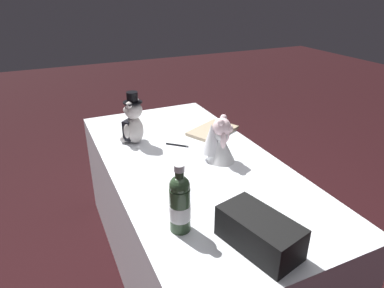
{
  "coord_description": "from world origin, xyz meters",
  "views": [
    {
      "loc": [
        1.44,
        -0.66,
        1.56
      ],
      "look_at": [
        0.0,
        0.0,
        0.81
      ],
      "focal_mm": 32.01,
      "sensor_mm": 36.0,
      "label": 1
    }
  ],
  "objects_px": {
    "champagne_bottle": "(180,203)",
    "gift_case_black": "(259,232)",
    "teddy_bear_groom": "(133,122)",
    "guestbook": "(213,131)",
    "signing_pen": "(177,145)",
    "teddy_bear_bride": "(219,141)"
  },
  "relations": [
    {
      "from": "champagne_bottle",
      "to": "gift_case_black",
      "type": "bearing_deg",
      "value": 46.78
    },
    {
      "from": "teddy_bear_groom",
      "to": "guestbook",
      "type": "height_order",
      "value": "teddy_bear_groom"
    },
    {
      "from": "champagne_bottle",
      "to": "gift_case_black",
      "type": "xyz_separation_m",
      "value": [
        0.2,
        0.21,
        -0.06
      ]
    },
    {
      "from": "champagne_bottle",
      "to": "signing_pen",
      "type": "height_order",
      "value": "champagne_bottle"
    },
    {
      "from": "teddy_bear_bride",
      "to": "champagne_bottle",
      "type": "relative_size",
      "value": 0.88
    },
    {
      "from": "gift_case_black",
      "to": "guestbook",
      "type": "distance_m",
      "value": 1.03
    },
    {
      "from": "signing_pen",
      "to": "guestbook",
      "type": "height_order",
      "value": "guestbook"
    },
    {
      "from": "gift_case_black",
      "to": "teddy_bear_groom",
      "type": "bearing_deg",
      "value": -171.47
    },
    {
      "from": "signing_pen",
      "to": "guestbook",
      "type": "bearing_deg",
      "value": 108.67
    },
    {
      "from": "champagne_bottle",
      "to": "teddy_bear_bride",
      "type": "bearing_deg",
      "value": 137.5
    },
    {
      "from": "teddy_bear_groom",
      "to": "signing_pen",
      "type": "xyz_separation_m",
      "value": [
        0.16,
        0.21,
        -0.12
      ]
    },
    {
      "from": "guestbook",
      "to": "gift_case_black",
      "type": "bearing_deg",
      "value": -45.15
    },
    {
      "from": "teddy_bear_groom",
      "to": "signing_pen",
      "type": "relative_size",
      "value": 2.72
    },
    {
      "from": "signing_pen",
      "to": "guestbook",
      "type": "relative_size",
      "value": 0.37
    },
    {
      "from": "teddy_bear_groom",
      "to": "gift_case_black",
      "type": "height_order",
      "value": "teddy_bear_groom"
    },
    {
      "from": "teddy_bear_bride",
      "to": "guestbook",
      "type": "bearing_deg",
      "value": 156.79
    },
    {
      "from": "teddy_bear_bride",
      "to": "signing_pen",
      "type": "height_order",
      "value": "teddy_bear_bride"
    },
    {
      "from": "champagne_bottle",
      "to": "gift_case_black",
      "type": "relative_size",
      "value": 0.86
    },
    {
      "from": "champagne_bottle",
      "to": "signing_pen",
      "type": "bearing_deg",
      "value": 158.52
    },
    {
      "from": "teddy_bear_bride",
      "to": "signing_pen",
      "type": "bearing_deg",
      "value": -151.92
    },
    {
      "from": "teddy_bear_groom",
      "to": "teddy_bear_bride",
      "type": "bearing_deg",
      "value": 40.27
    },
    {
      "from": "teddy_bear_groom",
      "to": "signing_pen",
      "type": "bearing_deg",
      "value": 53.3
    }
  ]
}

